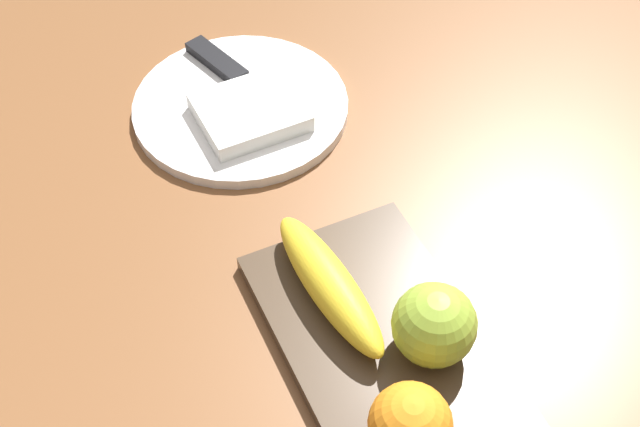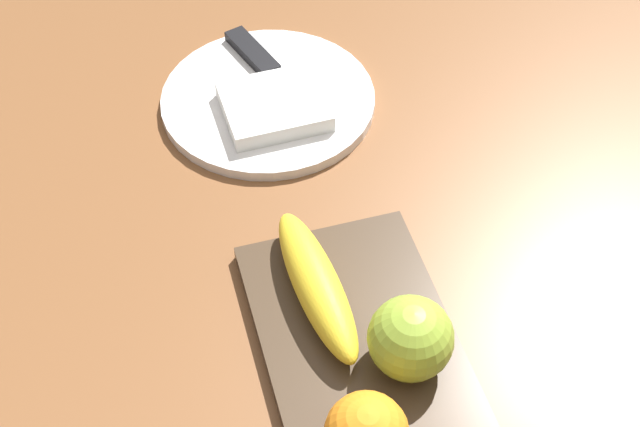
# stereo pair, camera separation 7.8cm
# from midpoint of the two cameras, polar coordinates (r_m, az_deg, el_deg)

# --- Properties ---
(fruit_tray) EXTENTS (0.43, 0.17, 0.02)m
(fruit_tray) POSITION_cam_midpoint_polar(r_m,az_deg,el_deg) (0.70, 4.23, -14.19)
(fruit_tray) COLOR #453424
(fruit_tray) RESTS_ON ground_plane
(apple) EXTENTS (0.07, 0.07, 0.07)m
(apple) POSITION_cam_midpoint_polar(r_m,az_deg,el_deg) (0.70, 4.67, -7.82)
(apple) COLOR #90B135
(apple) RESTS_ON fruit_tray
(banana) EXTENTS (0.18, 0.05, 0.04)m
(banana) POSITION_cam_midpoint_polar(r_m,az_deg,el_deg) (0.74, -2.37, -5.03)
(banana) COLOR yellow
(banana) RESTS_ON fruit_tray
(orange_near_banana) EXTENTS (0.07, 0.07, 0.07)m
(orange_near_banana) POSITION_cam_midpoint_polar(r_m,az_deg,el_deg) (0.66, 2.74, -14.48)
(orange_near_banana) COLOR orange
(orange_near_banana) RESTS_ON fruit_tray
(dinner_plate) EXTENTS (0.24, 0.24, 0.01)m
(dinner_plate) POSITION_cam_midpoint_polar(r_m,az_deg,el_deg) (0.95, -7.82, 7.16)
(dinner_plate) COLOR white
(dinner_plate) RESTS_ON ground_plane
(folded_napkin) EXTENTS (0.10, 0.11, 0.02)m
(folded_napkin) POSITION_cam_midpoint_polar(r_m,az_deg,el_deg) (0.91, -7.28, 6.77)
(folded_napkin) COLOR white
(folded_napkin) RESTS_ON dinner_plate
(knife) EXTENTS (0.18, 0.08, 0.01)m
(knife) POSITION_cam_midpoint_polar(r_m,az_deg,el_deg) (0.98, -8.82, 9.72)
(knife) COLOR silver
(knife) RESTS_ON dinner_plate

